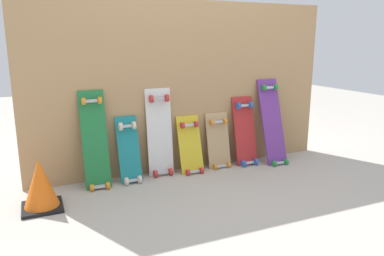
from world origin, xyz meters
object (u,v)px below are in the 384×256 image
(skateboard_white, at_px, (160,136))
(traffic_cone, at_px, (40,185))
(skateboard_green, at_px, (95,144))
(skateboard_red, at_px, (245,134))
(skateboard_yellow, at_px, (191,148))
(skateboard_teal, at_px, (129,153))
(skateboard_natural, at_px, (219,144))
(skateboard_purple, at_px, (273,125))

(skateboard_white, height_order, traffic_cone, skateboard_white)
(skateboard_green, bearing_deg, skateboard_red, 0.61)
(skateboard_yellow, bearing_deg, skateboard_white, 171.13)
(skateboard_teal, xyz_separation_m, skateboard_white, (0.30, 0.05, 0.11))
(skateboard_teal, height_order, skateboard_red, skateboard_red)
(skateboard_natural, height_order, skateboard_purple, skateboard_purple)
(skateboard_purple, xyz_separation_m, traffic_cone, (-2.20, -0.26, -0.19))
(skateboard_teal, relative_size, skateboard_natural, 1.05)
(skateboard_red, height_order, traffic_cone, skateboard_red)
(skateboard_white, height_order, skateboard_purple, skateboard_purple)
(skateboard_teal, distance_m, skateboard_yellow, 0.58)
(skateboard_teal, relative_size, skateboard_red, 0.86)
(traffic_cone, bearing_deg, skateboard_white, 18.81)
(skateboard_red, bearing_deg, skateboard_green, -179.39)
(skateboard_green, height_order, skateboard_teal, skateboard_green)
(skateboard_green, relative_size, skateboard_white, 1.02)
(skateboard_white, relative_size, skateboard_natural, 1.43)
(skateboard_white, xyz_separation_m, skateboard_natural, (0.59, -0.02, -0.14))
(skateboard_teal, bearing_deg, traffic_cone, -157.79)
(skateboard_green, relative_size, skateboard_teal, 1.39)
(skateboard_green, distance_m, skateboard_yellow, 0.88)
(skateboard_green, relative_size, skateboard_natural, 1.46)
(skateboard_green, relative_size, traffic_cone, 2.31)
(skateboard_white, relative_size, skateboard_red, 1.17)
(skateboard_teal, height_order, traffic_cone, skateboard_teal)
(skateboard_purple, distance_m, traffic_cone, 2.22)
(skateboard_green, height_order, skateboard_yellow, skateboard_green)
(skateboard_white, distance_m, skateboard_purple, 1.16)
(skateboard_yellow, xyz_separation_m, skateboard_red, (0.59, 0.01, 0.07))
(skateboard_teal, relative_size, skateboard_white, 0.74)
(skateboard_green, bearing_deg, skateboard_teal, 0.44)
(skateboard_teal, bearing_deg, skateboard_green, -179.56)
(skateboard_green, xyz_separation_m, traffic_cone, (-0.45, -0.30, -0.18))
(skateboard_purple, height_order, traffic_cone, skateboard_purple)
(skateboard_red, bearing_deg, skateboard_natural, 175.76)
(skateboard_green, height_order, traffic_cone, skateboard_green)
(skateboard_teal, height_order, skateboard_natural, skateboard_teal)
(skateboard_red, height_order, skateboard_purple, skateboard_purple)
(skateboard_natural, xyz_separation_m, traffic_cone, (-1.63, -0.33, -0.04))
(skateboard_yellow, relative_size, skateboard_red, 0.81)
(skateboard_yellow, height_order, skateboard_natural, skateboard_natural)
(skateboard_purple, bearing_deg, skateboard_red, 168.70)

